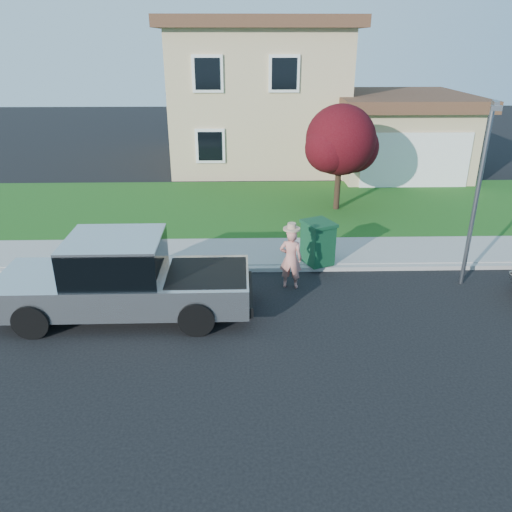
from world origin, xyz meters
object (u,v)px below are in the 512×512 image
Objects in this scene: trash_bin at (318,242)px; ornamental_tree at (341,143)px; pickup_truck at (123,280)px; street_lamp at (479,186)px; woman at (291,258)px.

ornamental_tree is at bearing 49.46° from trash_bin.
pickup_truck is at bearing -129.89° from ornamental_tree.
trash_bin is (-1.45, -4.99, -1.76)m from ornamental_tree.
pickup_truck is 1.25× the size of street_lamp.
pickup_truck is 9.89m from ornamental_tree.
ornamental_tree reaches higher than woman.
trash_bin is at bearing -106.19° from ornamental_tree.
ornamental_tree is (6.25, 7.48, 1.63)m from pickup_truck.
street_lamp is (4.53, 0.05, 1.83)m from woman.
woman reaches higher than trash_bin.
woman is 1.46× the size of trash_bin.
street_lamp is (3.67, -1.15, 1.90)m from trash_bin.
pickup_truck reaches higher than woman.
pickup_truck is 4.84× the size of trash_bin.
woman is (3.94, 1.29, -0.06)m from pickup_truck.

